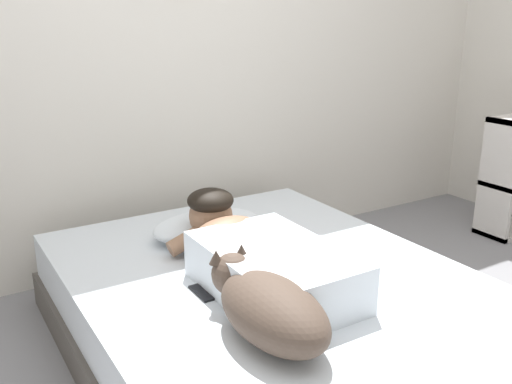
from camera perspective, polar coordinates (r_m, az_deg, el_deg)
The scene contains 7 objects.
back_wall at distance 3.09m, azimuth -9.73°, elevation 15.58°, with size 4.65×0.12×2.50m.
bed at distance 2.33m, azimuth 1.69°, elevation -12.48°, with size 1.49×1.94×0.36m.
pillow at distance 2.60m, azimuth -4.95°, elevation -3.38°, with size 0.52×0.32×0.11m, color silver.
person_lying at distance 2.17m, azimuth -0.18°, elevation -6.28°, with size 0.43×0.92×0.27m.
dog at distance 1.81m, azimuth 1.16°, elevation -11.47°, with size 0.26×0.57×0.21m.
coffee_cup at distance 2.63m, azimuth 0.72°, elevation -3.53°, with size 0.12×0.09×0.07m.
cell_phone at distance 2.11m, azimuth -5.23°, elevation -10.04°, with size 0.07×0.14×0.01m, color black.
Camera 1 is at (-1.16, -1.35, 1.33)m, focal length 39.54 mm.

